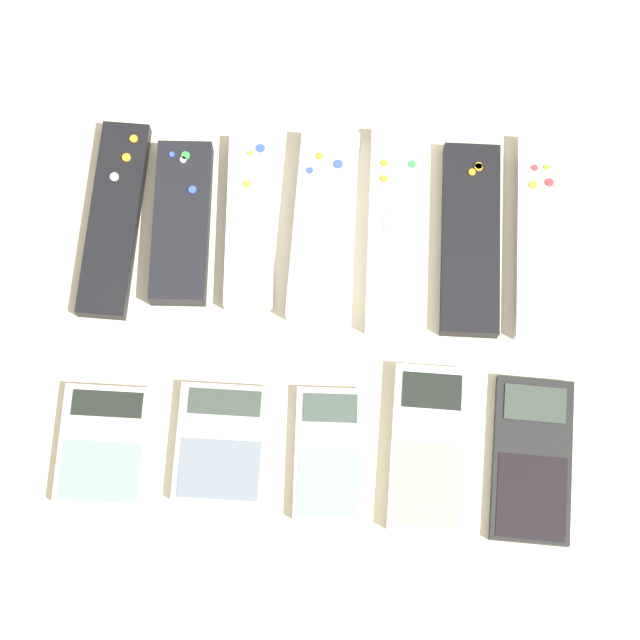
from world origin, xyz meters
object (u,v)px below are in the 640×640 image
object	(u,v)px
remote_0	(114,219)
remote_4	(397,230)
remote_6	(537,236)
calculator_4	(532,459)
remote_2	(251,221)
calculator_3	(428,448)
calculator_1	(222,443)
remote_1	(182,223)
calculator_0	(104,445)
remote_5	(470,239)
calculator_2	(329,453)
remote_3	(321,225)

from	to	relation	value
remote_0	remote_4	xyz separation A→B (m)	(0.28, -0.00, 0.00)
remote_0	remote_6	xyz separation A→B (m)	(0.42, -0.00, 0.00)
remote_4	calculator_4	world-z (taller)	remote_4
remote_2	calculator_3	bearing A→B (deg)	-52.40
calculator_1	remote_1	bearing A→B (deg)	105.01
remote_4	calculator_0	xyz separation A→B (m)	(-0.27, -0.23, -0.00)
calculator_0	remote_2	bearing A→B (deg)	62.37
remote_5	remote_6	bearing A→B (deg)	5.30
remote_2	calculator_4	size ratio (longest dim) A/B	1.15
remote_2	calculator_0	size ratio (longest dim) A/B	1.60
calculator_2	calculator_4	distance (m)	0.19
remote_6	calculator_0	xyz separation A→B (m)	(-0.41, -0.22, -0.00)
calculator_3	remote_2	bearing A→B (deg)	131.24
remote_6	calculator_0	world-z (taller)	remote_6
calculator_0	calculator_3	distance (m)	0.31
remote_4	calculator_2	xyz separation A→B (m)	(-0.06, -0.23, -0.00)
remote_2	remote_3	world-z (taller)	remote_3
calculator_1	calculator_3	world-z (taller)	calculator_3
remote_2	calculator_1	bearing A→B (deg)	-95.25
remote_1	calculator_0	xyz separation A→B (m)	(-0.06, -0.22, -0.00)
remote_3	calculator_3	world-z (taller)	remote_3
remote_0	calculator_3	bearing A→B (deg)	-32.03
remote_0	remote_3	size ratio (longest dim) A/B	1.05
calculator_0	calculator_2	size ratio (longest dim) A/B	0.91
remote_2	remote_5	xyz separation A→B (m)	(0.22, -0.01, 0.00)
calculator_4	calculator_0	bearing A→B (deg)	-176.70
calculator_0	calculator_4	size ratio (longest dim) A/B	0.72
calculator_4	calculator_2	bearing A→B (deg)	-176.46
remote_4	remote_0	bearing A→B (deg)	-179.84
remote_1	calculator_1	bearing A→B (deg)	-77.26
remote_0	calculator_2	distance (m)	0.32
remote_5	remote_6	distance (m)	0.07
remote_0	remote_2	xyz separation A→B (m)	(0.14, 0.00, 0.00)
remote_3	calculator_0	size ratio (longest dim) A/B	1.73
calculator_0	calculator_3	world-z (taller)	calculator_3
remote_2	calculator_2	size ratio (longest dim) A/B	1.46
remote_3	remote_6	size ratio (longest dim) A/B	0.93
calculator_0	calculator_1	distance (m)	0.11
remote_1	remote_3	distance (m)	0.14
remote_4	calculator_2	bearing A→B (deg)	-104.31
calculator_3	calculator_1	bearing A→B (deg)	-176.98
remote_2	calculator_0	world-z (taller)	remote_2
remote_0	remote_5	size ratio (longest dim) A/B	1.03
calculator_1	remote_2	bearing A→B (deg)	87.44
remote_3	calculator_1	bearing A→B (deg)	-108.79
remote_1	calculator_3	world-z (taller)	remote_1
remote_4	calculator_4	size ratio (longest dim) A/B	1.34
remote_1	calculator_1	size ratio (longest dim) A/B	1.48
remote_3	calculator_0	world-z (taller)	remote_3
remote_0	calculator_3	size ratio (longest dim) A/B	1.30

